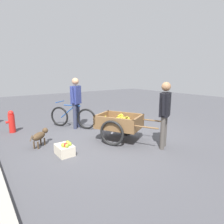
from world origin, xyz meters
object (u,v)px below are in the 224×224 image
plastic_bucket (119,116)px  cyclist_person (76,99)px  fruit_cart (119,124)px  dog (40,136)px  fire_hydrant (12,122)px  apple_crate (65,149)px  bicycle (73,117)px  vendor_person (165,110)px

plastic_bucket → cyclist_person: bearing=93.4°
fruit_cart → dog: bearing=66.1°
dog → fire_hydrant: (1.63, 0.35, 0.06)m
fruit_cart → fire_hydrant: 3.26m
dog → plastic_bucket: bearing=-72.7°
dog → apple_crate: (-0.83, -0.28, -0.14)m
bicycle → apple_crate: size_ratio=3.21×
cyclist_person → bicycle: bearing=33.9°
cyclist_person → apple_crate: size_ratio=3.65×
vendor_person → bicycle: bearing=19.3°
bicycle → plastic_bucket: bicycle is taller
plastic_bucket → bicycle: bearing=89.4°
apple_crate → vendor_person: bearing=-115.9°
dog → fire_hydrant: 1.67m
vendor_person → fire_hydrant: size_ratio=2.33×
dog → bicycle: bearing=-52.4°
cyclist_person → plastic_bucket: (0.11, -1.83, -0.85)m
bicycle → dog: 1.69m
cyclist_person → apple_crate: 2.24m
bicycle → cyclist_person: cyclist_person is taller
dog → plastic_bucket: dog is taller
bicycle → fruit_cart: bearing=-165.4°
dog → fire_hydrant: size_ratio=0.81×
dog → plastic_bucket: size_ratio=2.20×
fire_hydrant → apple_crate: fire_hydrant is taller
bicycle → plastic_bucket: size_ratio=5.69×
fruit_cart → vendor_person: 1.25m
fruit_cart → cyclist_person: (1.71, 0.39, 0.52)m
fruit_cart → apple_crate: fruit_cart is taller
vendor_person → fire_hydrant: bearing=37.9°
apple_crate → cyclist_person: bearing=-33.4°
vendor_person → dog: bearing=52.0°
cyclist_person → fruit_cart: bearing=-167.1°
fire_hydrant → apple_crate: 2.54m
vendor_person → bicycle: 3.08m
fire_hydrant → apple_crate: (-2.45, -0.63, -0.21)m
fruit_cart → vendor_person: size_ratio=1.16×
fruit_cart → bicycle: size_ratio=1.28×
cyclist_person → plastic_bucket: 2.02m
fruit_cart → fire_hydrant: fruit_cart is taller
vendor_person → bicycle: vendor_person is taller
fruit_cart → dog: (0.81, 1.82, -0.17)m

